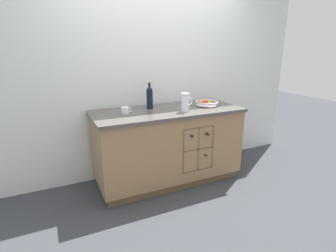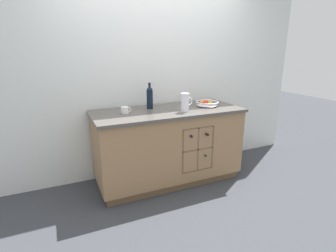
# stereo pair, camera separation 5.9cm
# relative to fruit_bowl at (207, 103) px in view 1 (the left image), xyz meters

# --- Properties ---
(ground_plane) EXTENTS (14.00, 14.00, 0.00)m
(ground_plane) POSITION_rel_fruit_bowl_xyz_m (-0.54, 0.01, -0.95)
(ground_plane) COLOR #383A3F
(back_wall) EXTENTS (4.40, 0.06, 2.55)m
(back_wall) POSITION_rel_fruit_bowl_xyz_m (-0.54, 0.42, 0.33)
(back_wall) COLOR silver
(back_wall) RESTS_ON ground_plane
(kitchen_island) EXTENTS (1.78, 0.75, 0.91)m
(kitchen_island) POSITION_rel_fruit_bowl_xyz_m (-0.54, 0.00, -0.49)
(kitchen_island) COLOR brown
(kitchen_island) RESTS_ON ground_plane
(fruit_bowl) EXTENTS (0.29, 0.29, 0.08)m
(fruit_bowl) POSITION_rel_fruit_bowl_xyz_m (0.00, 0.00, 0.00)
(fruit_bowl) COLOR silver
(fruit_bowl) RESTS_ON kitchen_island
(white_pitcher) EXTENTS (0.15, 0.10, 0.21)m
(white_pitcher) POSITION_rel_fruit_bowl_xyz_m (-0.40, -0.15, 0.07)
(white_pitcher) COLOR white
(white_pitcher) RESTS_ON kitchen_island
(ceramic_mug) EXTENTS (0.12, 0.09, 0.08)m
(ceramic_mug) POSITION_rel_fruit_bowl_xyz_m (-1.05, 0.04, -0.00)
(ceramic_mug) COLOR white
(ceramic_mug) RESTS_ON kitchen_island
(standing_wine_bottle) EXTENTS (0.08, 0.08, 0.31)m
(standing_wine_bottle) POSITION_rel_fruit_bowl_xyz_m (-0.71, 0.16, 0.10)
(standing_wine_bottle) COLOR black
(standing_wine_bottle) RESTS_ON kitchen_island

